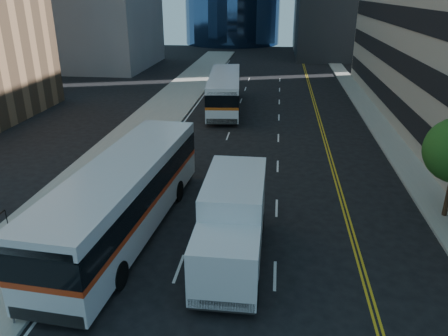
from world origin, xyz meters
TOP-DOWN VIEW (x-y plane):
  - ground at (0.00, 0.00)m, footprint 160.00×160.00m
  - sidewalk_west at (-10.50, 25.00)m, footprint 5.00×90.00m
  - sidewalk_east at (9.00, 25.00)m, footprint 2.00×90.00m
  - bus_front at (-6.57, 4.71)m, footprint 4.01×13.96m
  - bus_rear at (-4.81, 28.42)m, footprint 3.94×13.14m
  - box_truck at (-1.36, 2.93)m, footprint 2.54×7.24m

SIDE VIEW (x-z plane):
  - ground at x=0.00m, z-range 0.00..0.00m
  - sidewalk_west at x=-10.50m, z-range 0.00..0.15m
  - sidewalk_east at x=9.00m, z-range 0.00..0.15m
  - bus_rear at x=-4.81m, z-range 0.15..3.49m
  - box_truck at x=-1.36m, z-range 0.09..3.56m
  - bus_front at x=-6.57m, z-range 0.16..3.72m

